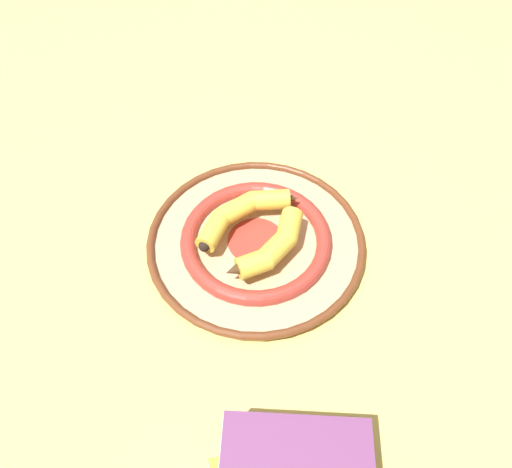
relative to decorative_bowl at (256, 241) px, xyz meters
The scene contains 4 objects.
ground_plane 0.02m from the decorative_bowl, 148.25° to the right, with size 2.80×2.80×0.00m, color #E5CC6B.
decorative_bowl is the anchor object (origin of this frame).
banana_a 0.06m from the decorative_bowl, 28.98° to the left, with size 0.14×0.14×0.04m.
banana_b 0.06m from the decorative_bowl, 150.59° to the right, with size 0.12×0.18×0.04m.
Camera 1 is at (0.54, -0.03, 0.72)m, focal length 35.00 mm.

